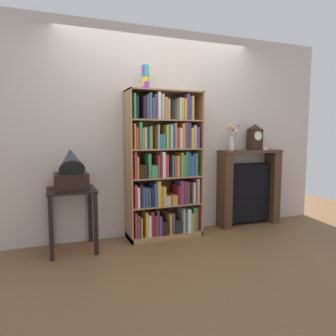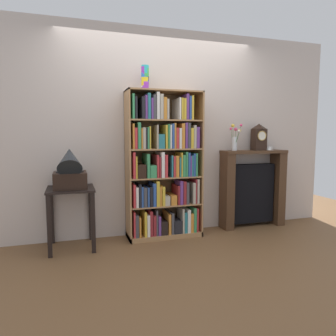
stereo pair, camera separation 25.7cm
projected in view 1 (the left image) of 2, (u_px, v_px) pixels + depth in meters
The scene contains 10 objects.
ground_plane at pixel (167, 240), 3.86m from camera, with size 7.74×6.40×0.02m, color brown.
wall_back at pixel (165, 133), 4.06m from camera, with size 4.74×0.08×2.61m, color beige.
bookshelf at pixel (164, 170), 3.86m from camera, with size 0.92×0.35×1.81m.
cup_stack at pixel (145, 78), 3.69m from camera, with size 0.09×0.09×0.29m.
side_table_left at pixel (72, 205), 3.43m from camera, with size 0.51×0.52×0.69m.
gramophone at pixel (71, 171), 3.34m from camera, with size 0.35×0.49×0.54m.
fireplace_mantel at pixel (248, 188), 4.44m from camera, with size 0.93×0.26×1.07m.
mantel_clock at pixel (255, 137), 4.36m from camera, with size 0.18×0.15×0.36m.
flower_vase at pixel (232, 139), 4.23m from camera, with size 0.15×0.13×0.36m.
teacup_with_saucer at pixel (264, 148), 4.44m from camera, with size 0.15×0.15×0.05m.
Camera 1 is at (-1.34, -3.50, 1.28)m, focal length 33.34 mm.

